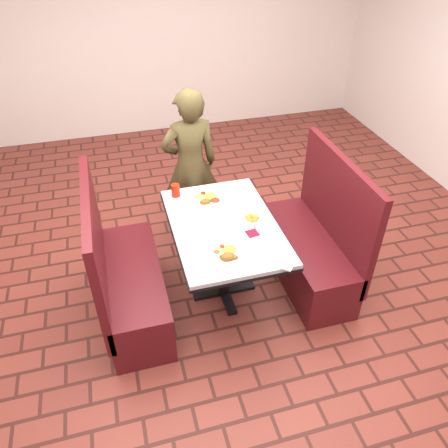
# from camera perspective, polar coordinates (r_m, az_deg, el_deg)

# --- Properties ---
(room) EXTENTS (7.00, 7.04, 2.82)m
(room) POSITION_cam_1_polar(r_m,az_deg,el_deg) (2.84, -0.00, 19.07)
(room) COLOR brown
(room) RESTS_ON ground
(dining_table) EXTENTS (0.81, 1.21, 0.75)m
(dining_table) POSITION_cam_1_polar(r_m,az_deg,el_deg) (3.44, -0.00, -1.28)
(dining_table) COLOR #BABDBF
(dining_table) RESTS_ON ground
(booth_bench_left) EXTENTS (0.47, 1.20, 1.17)m
(booth_bench_left) POSITION_cam_1_polar(r_m,az_deg,el_deg) (3.58, -12.51, -7.46)
(booth_bench_left) COLOR #551318
(booth_bench_left) RESTS_ON ground
(booth_bench_right) EXTENTS (0.47, 1.20, 1.17)m
(booth_bench_right) POSITION_cam_1_polar(r_m,az_deg,el_deg) (3.89, 11.41, -3.05)
(booth_bench_right) COLOR #551318
(booth_bench_right) RESTS_ON ground
(diner_person) EXTENTS (0.57, 0.40, 1.49)m
(diner_person) POSITION_cam_1_polar(r_m,az_deg,el_deg) (4.18, -4.44, 7.66)
(diner_person) COLOR brown
(diner_person) RESTS_ON ground
(near_dinner_plate) EXTENTS (0.25, 0.25, 0.08)m
(near_dinner_plate) POSITION_cam_1_polar(r_m,az_deg,el_deg) (3.08, 0.33, -3.71)
(near_dinner_plate) COLOR white
(near_dinner_plate) RESTS_ON dining_table
(far_dinner_plate) EXTENTS (0.27, 0.27, 0.07)m
(far_dinner_plate) POSITION_cam_1_polar(r_m,az_deg,el_deg) (3.64, -2.19, 3.45)
(far_dinner_plate) COLOR white
(far_dinner_plate) RESTS_ON dining_table
(plantain_plate) EXTENTS (0.17, 0.17, 0.03)m
(plantain_plate) POSITION_cam_1_polar(r_m,az_deg,el_deg) (3.43, 3.66, 0.73)
(plantain_plate) COLOR white
(plantain_plate) RESTS_ON dining_table
(maroon_napkin) EXTENTS (0.10, 0.10, 0.00)m
(maroon_napkin) POSITION_cam_1_polar(r_m,az_deg,el_deg) (3.30, 3.72, -1.20)
(maroon_napkin) COLOR maroon
(maroon_napkin) RESTS_ON dining_table
(spoon_utensil) EXTENTS (0.06, 0.14, 0.00)m
(spoon_utensil) POSITION_cam_1_polar(r_m,az_deg,el_deg) (3.34, 4.42, -0.62)
(spoon_utensil) COLOR #B8B8BD
(spoon_utensil) RESTS_ON dining_table
(red_tumbler) EXTENTS (0.07, 0.07, 0.11)m
(red_tumbler) POSITION_cam_1_polar(r_m,az_deg,el_deg) (3.71, -6.34, 4.39)
(red_tumbler) COLOR red
(red_tumbler) RESTS_ON dining_table
(paper_napkin) EXTENTS (0.22, 0.22, 0.01)m
(paper_napkin) POSITION_cam_1_polar(r_m,az_deg,el_deg) (3.07, 7.51, -4.91)
(paper_napkin) COLOR white
(paper_napkin) RESTS_ON dining_table
(knife_utensil) EXTENTS (0.01, 0.15, 0.00)m
(knife_utensil) POSITION_cam_1_polar(r_m,az_deg,el_deg) (3.12, -0.09, -3.52)
(knife_utensil) COLOR silver
(knife_utensil) RESTS_ON dining_table
(fork_utensil) EXTENTS (0.03, 0.15, 0.00)m
(fork_utensil) POSITION_cam_1_polar(r_m,az_deg,el_deg) (3.09, -0.79, -3.95)
(fork_utensil) COLOR silver
(fork_utensil) RESTS_ON dining_table
(lettuce_shreds) EXTENTS (0.28, 0.32, 0.00)m
(lettuce_shreds) POSITION_cam_1_polar(r_m,az_deg,el_deg) (3.44, 0.37, 0.70)
(lettuce_shreds) COLOR #82B247
(lettuce_shreds) RESTS_ON dining_table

